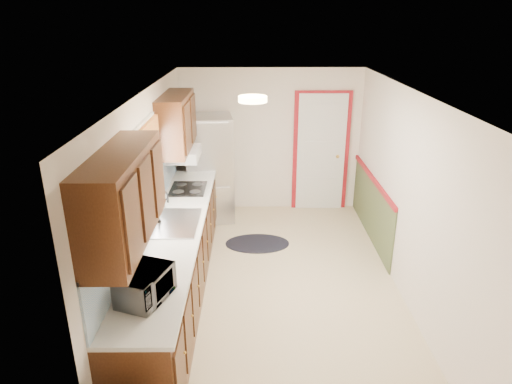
{
  "coord_description": "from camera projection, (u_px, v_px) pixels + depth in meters",
  "views": [
    {
      "loc": [
        -0.3,
        -4.95,
        3.17
      ],
      "look_at": [
        -0.26,
        0.25,
        1.15
      ],
      "focal_mm": 32.0,
      "sensor_mm": 36.0,
      "label": 1
    }
  ],
  "objects": [
    {
      "name": "rug",
      "position": [
        257.0,
        243.0,
        6.77
      ],
      "size": [
        0.95,
        0.62,
        0.01
      ],
      "primitive_type": "ellipsoid",
      "rotation": [
        0.0,
        0.0,
        0.01
      ],
      "color": "black",
      "rests_on": "ground"
    },
    {
      "name": "room_shell",
      "position": [
        279.0,
        196.0,
        5.33
      ],
      "size": [
        3.2,
        5.2,
        2.52
      ],
      "color": "beige",
      "rests_on": "ground"
    },
    {
      "name": "kitchen_run",
      "position": [
        171.0,
        237.0,
        5.19
      ],
      "size": [
        0.63,
        4.0,
        2.2
      ],
      "color": "#3C1D0D",
      "rests_on": "ground"
    },
    {
      "name": "microwave",
      "position": [
        145.0,
        282.0,
        3.78
      ],
      "size": [
        0.41,
        0.54,
        0.33
      ],
      "primitive_type": "imported",
      "rotation": [
        0.0,
        0.0,
        1.23
      ],
      "color": "white",
      "rests_on": "kitchen_run"
    },
    {
      "name": "refrigerator",
      "position": [
        210.0,
        169.0,
        7.36
      ],
      "size": [
        0.8,
        0.77,
        1.72
      ],
      "rotation": [
        0.0,
        0.0,
        0.14
      ],
      "color": "#B7B7BC",
      "rests_on": "ground"
    },
    {
      "name": "cooktop",
      "position": [
        188.0,
        189.0,
        6.25
      ],
      "size": [
        0.48,
        0.57,
        0.02
      ],
      "primitive_type": "cube",
      "color": "black",
      "rests_on": "kitchen_run"
    },
    {
      "name": "back_wall_trim",
      "position": [
        331.0,
        164.0,
        7.51
      ],
      "size": [
        1.12,
        2.3,
        2.08
      ],
      "color": "maroon",
      "rests_on": "ground"
    },
    {
      "name": "ceiling_fixture",
      "position": [
        253.0,
        99.0,
        4.73
      ],
      "size": [
        0.3,
        0.3,
        0.06
      ],
      "primitive_type": "cylinder",
      "color": "#FFD88C",
      "rests_on": "room_shell"
    }
  ]
}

